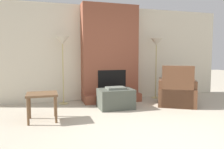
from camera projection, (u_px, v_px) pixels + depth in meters
name	position (u px, v px, depth m)	size (l,w,h in m)	color
ground_plane	(169.00, 141.00, 3.19)	(24.00, 24.00, 0.00)	#B2A893
wall_back	(107.00, 53.00, 6.20)	(7.20, 0.06, 2.60)	beige
fireplace	(110.00, 56.00, 5.96)	(1.53, 0.68, 2.60)	brown
ottoman	(116.00, 98.00, 5.13)	(0.80, 0.58, 0.51)	#474C42
armchair	(177.00, 93.00, 5.42)	(1.21, 1.21, 1.00)	brown
side_table	(42.00, 98.00, 4.15)	(0.57, 0.52, 0.53)	brown
floor_lamp_left	(62.00, 45.00, 5.48)	(0.34, 0.34, 1.72)	tan
floor_lamp_right	(156.00, 46.00, 6.25)	(0.34, 0.34, 1.72)	tan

